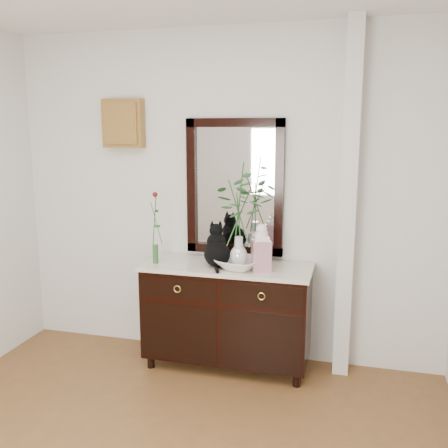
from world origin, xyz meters
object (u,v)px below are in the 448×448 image
(cat, at_px, (217,245))
(ginger_jar, at_px, (261,247))
(sideboard, at_px, (227,310))
(lotus_bowl, at_px, (239,264))

(cat, distance_m, ginger_jar, 0.36)
(sideboard, distance_m, ginger_jar, 0.63)
(cat, relative_size, ginger_jar, 0.90)
(lotus_bowl, bearing_deg, ginger_jar, -0.37)
(sideboard, relative_size, lotus_bowl, 3.93)
(sideboard, xyz_separation_m, cat, (-0.07, -0.04, 0.54))
(sideboard, height_order, lotus_bowl, lotus_bowl)
(sideboard, bearing_deg, ginger_jar, -14.84)
(cat, bearing_deg, sideboard, 5.49)
(cat, relative_size, lotus_bowl, 0.98)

